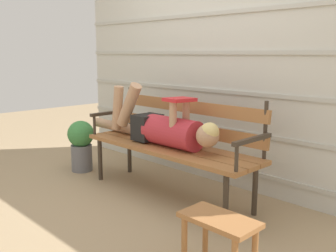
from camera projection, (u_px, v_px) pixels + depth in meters
The scene contains 6 objects.
ground_plane at pixel (155, 199), 3.41m from camera, with size 12.00×12.00×0.00m, color tan.
house_siding at pixel (216, 72), 3.76m from camera, with size 4.01×0.08×2.20m.
park_bench at pixel (174, 140), 3.47m from camera, with size 1.81×0.51×0.92m.
reclining_person at pixel (161, 127), 3.46m from camera, with size 1.75×0.26×0.55m.
footstool at pixel (219, 230), 2.20m from camera, with size 0.45×0.24×0.36m.
potted_plant at pixel (81, 143), 4.19m from camera, with size 0.29×0.29×0.56m.
Camera 1 is at (2.38, -2.17, 1.28)m, focal length 41.02 mm.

